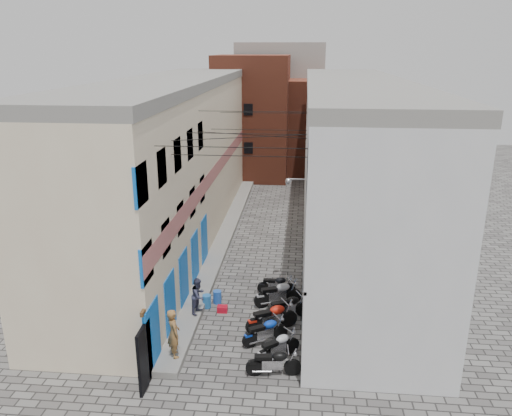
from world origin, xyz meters
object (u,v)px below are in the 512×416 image
(motorcycle_f, at_px, (278,292))
(person_a, at_px, (174,333))
(motorcycle_a, at_px, (274,361))
(person_b, at_px, (198,296))
(motorcycle_e, at_px, (287,306))
(motorcycle_b, at_px, (278,345))
(motorcycle_c, at_px, (265,330))
(water_jug_far, at_px, (217,297))
(water_jug_near, at_px, (207,301))
(red_crate, at_px, (222,309))
(motorcycle_g, at_px, (276,284))
(motorcycle_d, at_px, (272,316))

(motorcycle_f, bearing_deg, person_a, -59.00)
(motorcycle_a, xyz_separation_m, person_b, (-3.28, 3.48, 0.46))
(motorcycle_e, distance_m, motorcycle_f, 1.14)
(motorcycle_f, height_order, person_b, person_b)
(motorcycle_b, bearing_deg, motorcycle_c, 168.11)
(motorcycle_a, bearing_deg, person_b, -143.09)
(motorcycle_b, relative_size, water_jug_far, 3.30)
(motorcycle_a, height_order, person_b, person_b)
(water_jug_far, bearing_deg, water_jug_near, -132.42)
(red_crate, bearing_deg, water_jug_far, 114.60)
(person_a, bearing_deg, motorcycle_g, -60.12)
(motorcycle_d, distance_m, water_jug_far, 3.19)
(red_crate, bearing_deg, person_a, -107.03)
(motorcycle_g, bearing_deg, person_b, -52.00)
(water_jug_far, bearing_deg, motorcycle_g, 23.54)
(motorcycle_c, xyz_separation_m, red_crate, (-1.98, 2.12, -0.41))
(water_jug_near, relative_size, red_crate, 1.34)
(water_jug_near, bearing_deg, motorcycle_b, -46.64)
(motorcycle_e, height_order, motorcycle_g, motorcycle_e)
(motorcycle_g, bearing_deg, motorcycle_c, -2.83)
(motorcycle_b, relative_size, motorcycle_g, 1.09)
(motorcycle_c, xyz_separation_m, water_jug_far, (-2.31, 2.86, -0.26))
(motorcycle_g, height_order, person_b, person_b)
(motorcycle_b, bearing_deg, person_a, -122.28)
(motorcycle_f, height_order, person_a, person_a)
(red_crate, bearing_deg, water_jug_near, 155.87)
(motorcycle_b, relative_size, motorcycle_d, 0.87)
(motorcycle_f, relative_size, motorcycle_g, 1.23)
(motorcycle_d, bearing_deg, motorcycle_g, 151.83)
(motorcycle_g, bearing_deg, motorcycle_e, 15.08)
(motorcycle_c, bearing_deg, water_jug_far, -173.33)
(motorcycle_f, bearing_deg, water_jug_far, -110.35)
(motorcycle_c, distance_m, water_jug_far, 3.69)
(motorcycle_a, bearing_deg, motorcycle_e, 168.71)
(person_a, xyz_separation_m, water_jug_near, (0.38, 3.92, -0.87))
(motorcycle_b, bearing_deg, motorcycle_f, 142.73)
(water_jug_near, xyz_separation_m, water_jug_far, (0.38, 0.42, 0.00))
(motorcycle_e, xyz_separation_m, motorcycle_f, (-0.44, 1.05, 0.04))
(motorcycle_c, bearing_deg, person_b, -151.15)
(motorcycle_a, relative_size, water_jug_far, 3.32)
(motorcycle_c, distance_m, motorcycle_f, 2.92)
(person_a, distance_m, person_b, 3.06)
(motorcycle_c, xyz_separation_m, person_b, (-2.85, 1.57, 0.46))
(motorcycle_c, relative_size, person_a, 1.04)
(person_b, bearing_deg, motorcycle_b, -109.34)
(motorcycle_c, bearing_deg, person_a, -96.69)
(motorcycle_d, distance_m, red_crate, 2.53)
(person_b, bearing_deg, motorcycle_d, -84.96)
(motorcycle_d, relative_size, water_jug_far, 3.81)
(person_a, bearing_deg, red_crate, -46.15)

